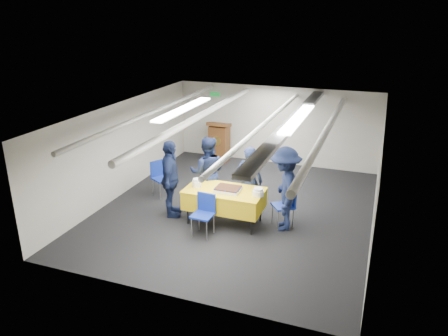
{
  "coord_description": "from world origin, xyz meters",
  "views": [
    {
      "loc": [
        2.92,
        -8.78,
        4.41
      ],
      "look_at": [
        -0.25,
        -0.2,
        1.05
      ],
      "focal_mm": 35.0,
      "sensor_mm": 36.0,
      "label": 1
    }
  ],
  "objects_px": {
    "serving_table": "(224,199)",
    "sailor_d": "(284,189)",
    "chair_near": "(204,210)",
    "podium": "(219,142)",
    "sailor_b": "(207,173)",
    "chair_right": "(287,202)",
    "sailor_c": "(170,179)",
    "sailor_a": "(249,181)",
    "sheet_cake": "(228,189)",
    "chair_left": "(160,174)"
  },
  "relations": [
    {
      "from": "chair_right",
      "to": "sailor_a",
      "type": "relative_size",
      "value": 0.54
    },
    {
      "from": "sheet_cake",
      "to": "chair_left",
      "type": "xyz_separation_m",
      "value": [
        -2.12,
        0.93,
        -0.28
      ]
    },
    {
      "from": "serving_table",
      "to": "chair_left",
      "type": "distance_m",
      "value": 2.21
    },
    {
      "from": "sheet_cake",
      "to": "sailor_a",
      "type": "bearing_deg",
      "value": 65.29
    },
    {
      "from": "sheet_cake",
      "to": "sailor_d",
      "type": "height_order",
      "value": "sailor_d"
    },
    {
      "from": "serving_table",
      "to": "chair_right",
      "type": "bearing_deg",
      "value": 15.78
    },
    {
      "from": "chair_near",
      "to": "chair_right",
      "type": "height_order",
      "value": "same"
    },
    {
      "from": "sheet_cake",
      "to": "sailor_d",
      "type": "bearing_deg",
      "value": 11.3
    },
    {
      "from": "sailor_a",
      "to": "sailor_c",
      "type": "distance_m",
      "value": 1.75
    },
    {
      "from": "sailor_b",
      "to": "sailor_c",
      "type": "xyz_separation_m",
      "value": [
        -0.59,
        -0.71,
        0.02
      ]
    },
    {
      "from": "chair_near",
      "to": "sailor_b",
      "type": "distance_m",
      "value": 1.35
    },
    {
      "from": "serving_table",
      "to": "chair_near",
      "type": "bearing_deg",
      "value": -108.89
    },
    {
      "from": "chair_near",
      "to": "chair_right",
      "type": "relative_size",
      "value": 1.0
    },
    {
      "from": "chair_right",
      "to": "podium",
      "type": "bearing_deg",
      "value": 129.73
    },
    {
      "from": "sheet_cake",
      "to": "sailor_b",
      "type": "height_order",
      "value": "sailor_b"
    },
    {
      "from": "chair_right",
      "to": "sailor_c",
      "type": "relative_size",
      "value": 0.5
    },
    {
      "from": "podium",
      "to": "sheet_cake",
      "type": "bearing_deg",
      "value": -66.62
    },
    {
      "from": "sailor_a",
      "to": "sailor_b",
      "type": "relative_size",
      "value": 0.94
    },
    {
      "from": "chair_right",
      "to": "sailor_a",
      "type": "distance_m",
      "value": 0.97
    },
    {
      "from": "podium",
      "to": "sailor_d",
      "type": "bearing_deg",
      "value": -52.04
    },
    {
      "from": "podium",
      "to": "chair_left",
      "type": "xyz_separation_m",
      "value": [
        -0.47,
        -2.91,
        -0.08
      ]
    },
    {
      "from": "chair_right",
      "to": "sailor_b",
      "type": "distance_m",
      "value": 1.98
    },
    {
      "from": "sailor_b",
      "to": "sailor_d",
      "type": "distance_m",
      "value": 1.95
    },
    {
      "from": "serving_table",
      "to": "sheet_cake",
      "type": "distance_m",
      "value": 0.28
    },
    {
      "from": "chair_near",
      "to": "sailor_d",
      "type": "xyz_separation_m",
      "value": [
        1.46,
        0.8,
        0.37
      ]
    },
    {
      "from": "sailor_b",
      "to": "chair_right",
      "type": "bearing_deg",
      "value": 154.9
    },
    {
      "from": "podium",
      "to": "chair_near",
      "type": "distance_m",
      "value": 4.6
    },
    {
      "from": "chair_near",
      "to": "sailor_d",
      "type": "relative_size",
      "value": 0.48
    },
    {
      "from": "serving_table",
      "to": "sailor_d",
      "type": "relative_size",
      "value": 0.94
    },
    {
      "from": "sailor_d",
      "to": "sheet_cake",
      "type": "bearing_deg",
      "value": -95.59
    },
    {
      "from": "sailor_b",
      "to": "sailor_d",
      "type": "height_order",
      "value": "sailor_d"
    },
    {
      "from": "sailor_c",
      "to": "sailor_d",
      "type": "distance_m",
      "value": 2.5
    },
    {
      "from": "podium",
      "to": "chair_right",
      "type": "xyz_separation_m",
      "value": [
        2.84,
        -3.42,
        -0.08
      ]
    },
    {
      "from": "sailor_d",
      "to": "sailor_b",
      "type": "bearing_deg",
      "value": -119.96
    },
    {
      "from": "sheet_cake",
      "to": "sailor_b",
      "type": "xyz_separation_m",
      "value": [
        -0.75,
        0.67,
        0.04
      ]
    },
    {
      "from": "sailor_d",
      "to": "chair_left",
      "type": "bearing_deg",
      "value": -118.87
    },
    {
      "from": "chair_near",
      "to": "sailor_c",
      "type": "bearing_deg",
      "value": 152.73
    },
    {
      "from": "chair_near",
      "to": "sailor_b",
      "type": "bearing_deg",
      "value": 109.45
    },
    {
      "from": "sailor_b",
      "to": "podium",
      "type": "bearing_deg",
      "value": -91.33
    },
    {
      "from": "sheet_cake",
      "to": "serving_table",
      "type": "bearing_deg",
      "value": 155.25
    },
    {
      "from": "serving_table",
      "to": "sailor_a",
      "type": "xyz_separation_m",
      "value": [
        0.38,
        0.57,
        0.24
      ]
    },
    {
      "from": "sheet_cake",
      "to": "sailor_d",
      "type": "relative_size",
      "value": 0.3
    },
    {
      "from": "podium",
      "to": "chair_near",
      "type": "bearing_deg",
      "value": -72.97
    },
    {
      "from": "sheet_cake",
      "to": "chair_left",
      "type": "relative_size",
      "value": 0.62
    },
    {
      "from": "serving_table",
      "to": "chair_near",
      "type": "distance_m",
      "value": 0.65
    },
    {
      "from": "chair_left",
      "to": "sailor_b",
      "type": "height_order",
      "value": "sailor_b"
    },
    {
      "from": "chair_right",
      "to": "sailor_d",
      "type": "relative_size",
      "value": 0.48
    },
    {
      "from": "sheet_cake",
      "to": "sailor_c",
      "type": "relative_size",
      "value": 0.31
    },
    {
      "from": "sailor_a",
      "to": "sailor_d",
      "type": "height_order",
      "value": "sailor_d"
    },
    {
      "from": "podium",
      "to": "sailor_a",
      "type": "height_order",
      "value": "sailor_a"
    }
  ]
}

